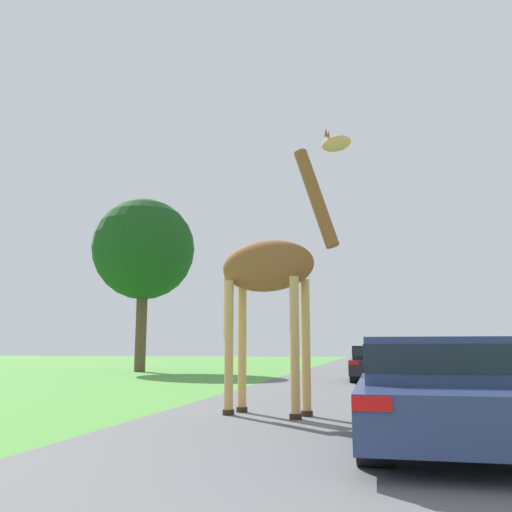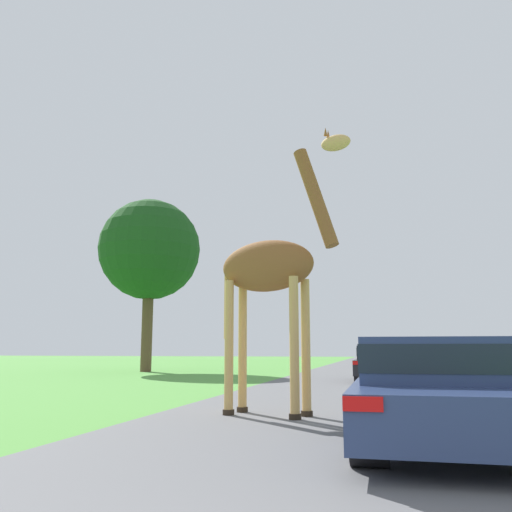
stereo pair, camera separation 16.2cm
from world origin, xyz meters
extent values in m
cube|color=#5B5B5E|center=(0.00, 30.00, 0.00)|extent=(7.29, 120.00, 0.00)
cylinder|color=tan|center=(-0.84, 8.64, 1.23)|extent=(0.17, 0.17, 2.46)
cylinder|color=#2D2319|center=(-0.84, 8.64, 0.05)|extent=(0.21, 0.21, 0.10)
cylinder|color=tan|center=(-0.97, 8.15, 1.23)|extent=(0.17, 0.17, 2.46)
cylinder|color=#2D2319|center=(-0.97, 8.15, 0.05)|extent=(0.21, 0.21, 0.10)
cylinder|color=tan|center=(-2.12, 8.99, 1.23)|extent=(0.17, 0.17, 2.46)
cylinder|color=#2D2319|center=(-2.12, 8.99, 0.05)|extent=(0.21, 0.21, 0.10)
cylinder|color=tan|center=(-2.25, 8.51, 1.23)|extent=(0.17, 0.17, 2.46)
cylinder|color=#2D2319|center=(-2.25, 8.51, 0.05)|extent=(0.21, 0.21, 0.10)
ellipsoid|color=brown|center=(-1.55, 8.57, 2.73)|extent=(1.99, 1.07, 0.97)
cylinder|color=brown|center=(-0.57, 8.30, 3.93)|extent=(0.88, 0.46, 1.94)
ellipsoid|color=tan|center=(-0.17, 8.20, 4.90)|extent=(0.60, 0.38, 0.30)
cylinder|color=tan|center=(-2.42, 8.81, 2.05)|extent=(0.06, 0.06, 1.35)
cone|color=brown|center=(-0.31, 8.30, 5.13)|extent=(0.07, 0.07, 0.16)
cone|color=brown|center=(-0.35, 8.18, 5.13)|extent=(0.07, 0.07, 0.16)
cube|color=navy|center=(1.17, 5.92, 0.51)|extent=(1.98, 4.32, 0.55)
cube|color=navy|center=(1.17, 5.92, 1.06)|extent=(1.78, 1.94, 0.54)
cube|color=#19232D|center=(1.17, 5.92, 1.08)|extent=(1.80, 1.96, 0.32)
cube|color=red|center=(0.36, 3.76, 0.71)|extent=(0.36, 0.03, 0.13)
cylinder|color=black|center=(0.38, 7.22, 0.28)|extent=(0.40, 0.57, 0.57)
cylinder|color=black|center=(1.96, 7.22, 0.28)|extent=(0.40, 0.57, 0.57)
cylinder|color=black|center=(0.38, 4.63, 0.28)|extent=(0.40, 0.57, 0.57)
cube|color=black|center=(0.43, 19.61, 0.53)|extent=(1.92, 3.94, 0.52)
cube|color=black|center=(0.43, 19.61, 1.04)|extent=(1.73, 1.77, 0.50)
cube|color=#19232D|center=(0.43, 19.61, 1.06)|extent=(1.75, 1.79, 0.30)
cube|color=red|center=(-0.36, 17.63, 0.71)|extent=(0.35, 0.03, 0.13)
cube|color=red|center=(1.21, 17.63, 0.71)|extent=(0.35, 0.03, 0.13)
cylinder|color=black|center=(-0.34, 20.79, 0.31)|extent=(0.38, 0.62, 0.62)
cylinder|color=black|center=(1.20, 20.79, 0.31)|extent=(0.38, 0.62, 0.62)
cylinder|color=black|center=(-0.34, 18.43, 0.31)|extent=(0.38, 0.62, 0.62)
cylinder|color=black|center=(1.20, 18.43, 0.31)|extent=(0.38, 0.62, 0.62)
cube|color=silver|center=(1.26, 27.19, 0.61)|extent=(1.91, 4.42, 0.70)
cube|color=silver|center=(1.26, 27.19, 1.16)|extent=(1.71, 1.99, 0.41)
cube|color=#19232D|center=(1.26, 27.19, 1.18)|extent=(1.73, 2.01, 0.24)
cube|color=red|center=(0.48, 24.97, 0.86)|extent=(0.34, 0.03, 0.17)
cube|color=red|center=(2.05, 24.97, 0.86)|extent=(0.34, 0.03, 0.17)
cylinder|color=black|center=(0.50, 28.52, 0.30)|extent=(0.38, 0.60, 0.60)
cylinder|color=black|center=(2.03, 28.52, 0.30)|extent=(0.38, 0.60, 0.60)
cylinder|color=black|center=(0.50, 25.86, 0.30)|extent=(0.38, 0.60, 0.60)
cylinder|color=black|center=(2.03, 25.86, 0.30)|extent=(0.38, 0.60, 0.60)
cylinder|color=brown|center=(-11.63, 25.39, 2.83)|extent=(0.57, 0.57, 5.66)
sphere|color=#194719|center=(-11.63, 25.39, 6.48)|extent=(5.42, 5.42, 5.42)
camera|label=1|loc=(0.41, -1.32, 1.19)|focal=38.00mm
camera|label=2|loc=(0.57, -1.28, 1.19)|focal=38.00mm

